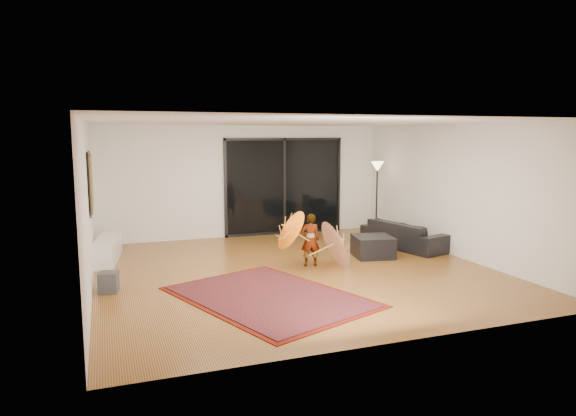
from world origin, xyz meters
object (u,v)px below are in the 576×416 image
media_console (107,250)px  sofa (404,235)px  child (310,240)px  ottoman (373,246)px

media_console → sofa: 6.27m
media_console → child: child is taller
media_console → child: size_ratio=1.57×
media_console → sofa: (6.20, -0.95, 0.07)m
sofa → child: 2.69m
ottoman → child: bearing=-170.5°
child → sofa: bearing=-155.0°
sofa → child: size_ratio=1.98×
sofa → ottoman: sofa is taller
sofa → child: (-2.57, -0.79, 0.21)m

